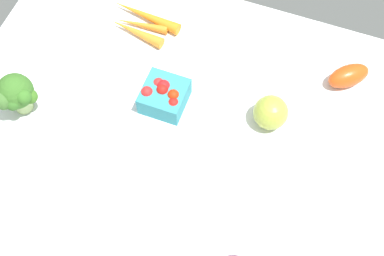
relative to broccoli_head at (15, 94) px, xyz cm
name	(u,v)px	position (x,y,z in cm)	size (l,w,h in cm)	color
tablecloth	(192,134)	(35.94, 7.27, -7.28)	(104.00, 76.00, 2.00)	white
broccoli_head	(15,94)	(0.00, 0.00, 0.00)	(8.28, 8.71, 10.31)	#A5C178
roma_tomato	(348,76)	(63.65, 30.81, -3.86)	(9.53, 4.84, 4.84)	#D34A16
berry_basket	(164,95)	(27.89, 12.06, -3.27)	(9.08, 9.08, 6.23)	teal
carrot_bunch	(141,23)	(15.15, 29.54, -4.98)	(18.11, 10.18, 2.79)	orange
heirloom_tomato_green	(271,112)	(50.27, 15.48, -2.64)	(7.28, 7.28, 7.28)	#9EAE3D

